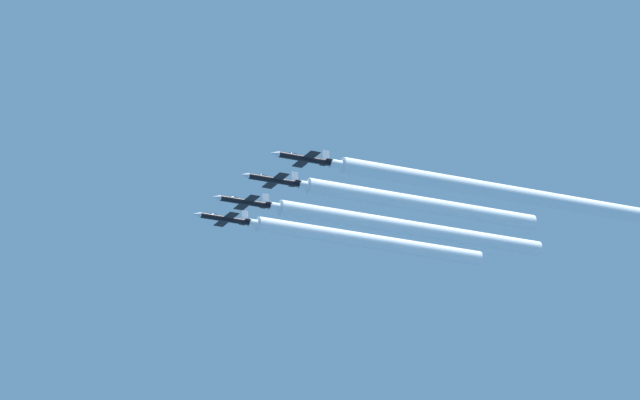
% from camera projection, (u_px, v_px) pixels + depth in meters
% --- Properties ---
extents(jet_far_left, '(8.41, 12.25, 2.94)m').
position_uv_depth(jet_far_left, '(302.00, 158.00, 434.66)').
color(jet_far_left, black).
extents(jet_inner_left, '(8.41, 12.25, 2.94)m').
position_uv_depth(jet_inner_left, '(271.00, 179.00, 445.53)').
color(jet_inner_left, black).
extents(jet_center, '(8.41, 12.25, 2.94)m').
position_uv_depth(jet_center, '(243.00, 201.00, 456.21)').
color(jet_center, black).
extents(jet_inner_right, '(8.41, 12.25, 2.94)m').
position_uv_depth(jet_inner_right, '(222.00, 218.00, 466.89)').
color(jet_inner_right, black).
extents(smoke_trail_far_left, '(3.06, 68.37, 3.06)m').
position_uv_depth(smoke_trail_far_left, '(493.00, 191.00, 450.36)').
color(smoke_trail_far_left, white).
extents(smoke_trail_inner_left, '(3.06, 50.62, 3.06)m').
position_uv_depth(smoke_trail_inner_left, '(418.00, 204.00, 457.72)').
color(smoke_trail_inner_left, white).
extents(smoke_trail_center, '(3.06, 59.63, 3.06)m').
position_uv_depth(smoke_trail_center, '(407.00, 228.00, 470.18)').
color(smoke_trail_center, white).
extents(smoke_trail_inner_right, '(3.06, 51.69, 3.06)m').
position_uv_depth(smoke_trail_inner_right, '(366.00, 241.00, 479.30)').
color(smoke_trail_inner_right, white).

